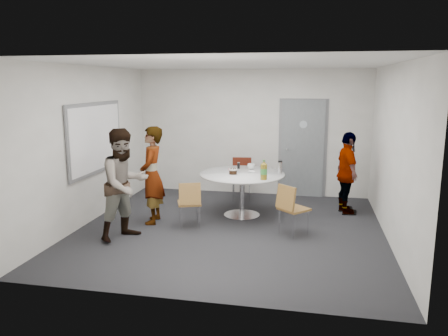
% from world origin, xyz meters
% --- Properties ---
extents(floor, '(5.00, 5.00, 0.00)m').
position_xyz_m(floor, '(0.00, 0.00, 0.00)').
color(floor, black).
rests_on(floor, ground).
extents(ceiling, '(5.00, 5.00, 0.00)m').
position_xyz_m(ceiling, '(0.00, 0.00, 2.70)').
color(ceiling, silver).
rests_on(ceiling, wall_back).
extents(wall_back, '(5.00, 0.00, 5.00)m').
position_xyz_m(wall_back, '(0.00, 2.50, 1.35)').
color(wall_back, beige).
rests_on(wall_back, floor).
extents(wall_left, '(0.00, 5.00, 5.00)m').
position_xyz_m(wall_left, '(-2.50, 0.00, 1.35)').
color(wall_left, beige).
rests_on(wall_left, floor).
extents(wall_right, '(0.00, 5.00, 5.00)m').
position_xyz_m(wall_right, '(2.50, 0.00, 1.35)').
color(wall_right, beige).
rests_on(wall_right, floor).
extents(wall_front, '(5.00, 0.00, 5.00)m').
position_xyz_m(wall_front, '(0.00, -2.50, 1.35)').
color(wall_front, beige).
rests_on(wall_front, floor).
extents(door, '(1.02, 0.17, 2.12)m').
position_xyz_m(door, '(1.10, 2.48, 1.03)').
color(door, slate).
rests_on(door, wall_back).
extents(whiteboard, '(0.04, 1.90, 1.25)m').
position_xyz_m(whiteboard, '(-2.46, 0.20, 1.45)').
color(whiteboard, slate).
rests_on(whiteboard, wall_left).
extents(table, '(1.53, 1.53, 1.14)m').
position_xyz_m(table, '(0.10, 0.76, 0.69)').
color(table, white).
rests_on(table, floor).
extents(chair_near_left, '(0.49, 0.51, 0.79)m').
position_xyz_m(chair_near_left, '(-0.69, -0.05, 0.48)').
color(chair_near_left, olive).
rests_on(chair_near_left, floor).
extents(chair_near_right, '(0.58, 0.58, 0.83)m').
position_xyz_m(chair_near_right, '(0.99, -0.11, 0.51)').
color(chair_near_right, olive).
rests_on(chair_near_right, floor).
extents(chair_far, '(0.47, 0.50, 0.87)m').
position_xyz_m(chair_far, '(-0.13, 1.97, 0.53)').
color(chair_far, '#5C1F12').
rests_on(chair_far, floor).
extents(person_main, '(0.50, 0.67, 1.69)m').
position_xyz_m(person_main, '(-1.40, 0.10, 0.84)').
color(person_main, '#A5C6EA').
rests_on(person_main, floor).
extents(person_left, '(1.00, 1.06, 1.73)m').
position_xyz_m(person_left, '(-1.53, -0.73, 0.87)').
color(person_left, white).
rests_on(person_left, floor).
extents(person_right, '(0.58, 0.96, 1.53)m').
position_xyz_m(person_right, '(1.95, 1.32, 0.77)').
color(person_right, black).
rests_on(person_right, floor).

